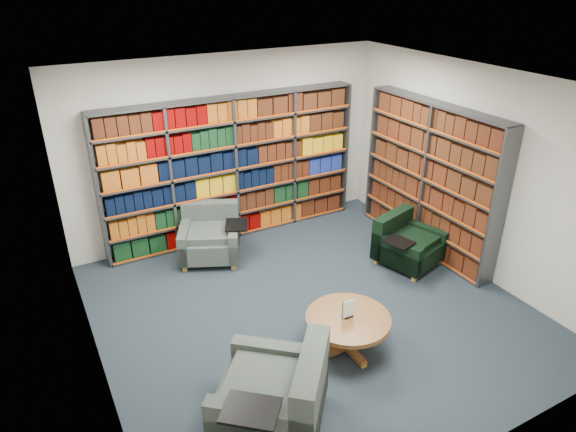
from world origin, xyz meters
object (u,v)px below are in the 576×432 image
chair_teal_left (210,237)px  chair_green_right (405,244)px  coffee_table (348,324)px  chair_teal_front (280,398)px

chair_teal_left → chair_green_right: 2.83m
chair_green_right → chair_teal_left: bearing=147.5°
chair_teal_left → coffee_table: bearing=-78.0°
coffee_table → chair_teal_front: bearing=-152.8°
chair_green_right → coffee_table: (-1.81, -1.19, 0.07)m
chair_teal_front → coffee_table: bearing=27.2°
chair_teal_front → coffee_table: chair_teal_front is taller
chair_green_right → chair_teal_front: 3.45m
coffee_table → chair_teal_left: bearing=102.0°
chair_green_right → chair_teal_front: bearing=-149.0°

